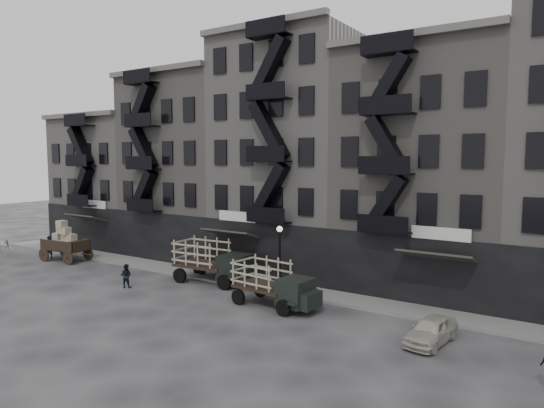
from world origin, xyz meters
The scene contains 14 objects.
ground centered at (0.00, 0.00, 0.00)m, with size 140.00×140.00×0.00m, color #38383A.
sidewalk centered at (0.00, 3.75, 0.07)m, with size 55.00×2.50×0.15m, color slate.
building_west centered at (-20.00, 9.83, 6.00)m, with size 10.00×11.35×13.20m.
building_midwest centered at (-10.00, 9.83, 7.50)m, with size 10.00×11.35×16.20m.
building_center centered at (0.00, 9.82, 8.50)m, with size 10.00×11.35×18.20m.
building_mideast centered at (10.00, 9.83, 7.50)m, with size 10.00×11.35×16.20m.
lamp_post centered at (3.00, 2.60, 2.78)m, with size 0.36×0.36×4.28m.
horse centered at (-24.00, -0.21, 0.74)m, with size 0.80×1.76×1.49m, color silver.
wagon centered at (-17.02, 1.27, 1.89)m, with size 4.13×2.53×3.32m.
stake_truck_west centered at (-2.22, 2.52, 1.66)m, with size 5.95×2.79×2.91m.
stake_truck_east centered at (4.02, 0.38, 1.49)m, with size 5.36×2.56×2.61m.
car_east centered at (13.00, -0.26, 0.61)m, with size 1.44×3.59×1.22m, color #B9B4A6.
pedestrian_west centered at (-19.00, 1.10, 0.94)m, with size 0.69×0.45×1.88m, color black.
pedestrian_mid centered at (-6.22, -1.54, 0.78)m, with size 0.76×0.59×1.56m, color black.
Camera 1 is at (18.71, -22.10, 8.49)m, focal length 32.00 mm.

